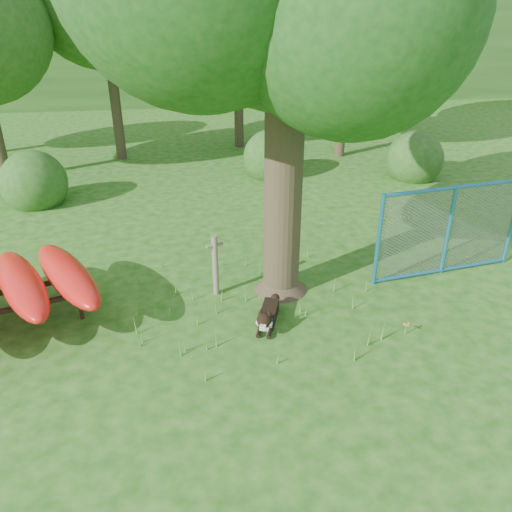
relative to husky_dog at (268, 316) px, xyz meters
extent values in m
plane|color=#1D5010|center=(-0.28, -0.49, -0.18)|extent=(80.00, 80.00, 0.00)
cylinder|color=#362C1D|center=(0.48, 1.16, 2.50)|extent=(0.74, 0.74, 5.35)
cone|color=#362C1D|center=(0.48, 1.16, 0.09)|extent=(1.11, 1.11, 0.54)
sphere|color=#164814|center=(1.12, -0.08, 4.75)|extent=(3.43, 3.43, 3.43)
cylinder|color=#362C1D|center=(1.12, 1.21, 3.25)|extent=(1.46, 0.81, 1.14)
cylinder|color=#362C1D|center=(-0.07, 1.33, 3.67)|extent=(1.21, 0.69, 1.09)
cylinder|color=#6C6151|center=(-0.77, 1.21, 0.43)|extent=(0.14, 0.14, 1.22)
cylinder|color=#6C6151|center=(-0.77, 1.21, 0.86)|extent=(0.33, 0.17, 0.07)
cylinder|color=black|center=(-3.22, 0.75, 0.06)|extent=(0.09, 0.09, 0.47)
cylinder|color=black|center=(-3.40, 1.38, 0.06)|extent=(0.09, 0.09, 0.47)
cube|color=black|center=(-4.38, 0.40, 0.31)|extent=(2.72, 0.87, 0.08)
cube|color=black|center=(-4.57, 1.03, 0.31)|extent=(2.72, 0.87, 0.08)
ellipsoid|color=red|center=(-4.12, 0.82, 0.57)|extent=(1.76, 2.83, 0.45)
ellipsoid|color=red|center=(-3.40, 1.04, 0.57)|extent=(1.84, 2.81, 0.45)
cube|color=black|center=(0.06, 0.16, -0.06)|extent=(0.49, 0.75, 0.24)
cube|color=silver|center=(-0.05, -0.12, -0.07)|extent=(0.26, 0.21, 0.22)
sphere|color=black|center=(-0.11, -0.29, 0.12)|extent=(0.26, 0.26, 0.26)
cube|color=silver|center=(-0.15, -0.41, 0.08)|extent=(0.14, 0.17, 0.09)
sphere|color=silver|center=(-0.19, -0.28, 0.08)|extent=(0.12, 0.12, 0.12)
sphere|color=silver|center=(-0.04, -0.34, 0.08)|extent=(0.12, 0.12, 0.12)
cone|color=black|center=(-0.16, -0.23, 0.27)|extent=(0.13, 0.14, 0.13)
cone|color=black|center=(-0.03, -0.28, 0.27)|extent=(0.11, 0.12, 0.13)
cylinder|color=black|center=(-0.18, -0.23, -0.13)|extent=(0.17, 0.31, 0.07)
cylinder|color=black|center=(-0.01, -0.29, -0.13)|extent=(0.17, 0.31, 0.07)
sphere|color=black|center=(0.24, 0.51, 0.04)|extent=(0.16, 0.16, 0.16)
torus|color=blue|center=(-0.08, -0.22, 0.06)|extent=(0.26, 0.16, 0.25)
cylinder|color=teal|center=(2.37, 1.08, 0.77)|extent=(0.10, 0.10, 1.90)
cylinder|color=teal|center=(3.94, 1.30, 0.77)|extent=(0.10, 0.10, 1.90)
cylinder|color=teal|center=(3.94, 1.30, 1.68)|extent=(3.15, 0.51, 0.07)
cylinder|color=teal|center=(3.94, 1.30, -0.13)|extent=(3.15, 0.51, 0.07)
plane|color=gray|center=(3.94, 1.30, 0.77)|extent=(3.14, 0.44, 3.17)
cylinder|color=#4F9932|center=(2.24, -0.67, -0.08)|extent=(0.02, 0.02, 0.20)
sphere|color=gold|center=(2.24, -0.67, 0.02)|extent=(0.04, 0.04, 0.04)
sphere|color=gold|center=(2.29, -0.66, 0.03)|extent=(0.04, 0.04, 0.04)
sphere|color=gold|center=(2.22, -0.63, 0.01)|extent=(0.04, 0.04, 0.04)
sphere|color=gold|center=(2.25, -0.70, 0.02)|extent=(0.04, 0.04, 0.04)
sphere|color=gold|center=(2.22, -0.68, 0.03)|extent=(0.04, 0.04, 0.04)
cylinder|color=#362C1D|center=(-3.28, 11.51, 2.45)|extent=(0.36, 0.36, 5.25)
cylinder|color=#362C1D|center=(1.22, 12.51, 1.75)|extent=(0.36, 0.36, 3.85)
sphere|color=#23511A|center=(1.22, 12.51, 3.95)|extent=(4.00, 4.00, 4.00)
cylinder|color=#362C1D|center=(4.72, 10.51, 2.20)|extent=(0.36, 0.36, 4.76)
sphere|color=#23511A|center=(4.72, 10.51, 4.92)|extent=(4.80, 4.80, 4.80)
cylinder|color=#362C1D|center=(7.72, 13.51, 2.27)|extent=(0.36, 0.36, 4.90)
sphere|color=#23511A|center=(7.72, 13.51, 5.07)|extent=(4.60, 4.60, 4.60)
sphere|color=#23511A|center=(-5.28, 7.01, -0.18)|extent=(1.80, 1.80, 1.80)
sphere|color=#23511A|center=(6.22, 7.51, -0.18)|extent=(1.80, 1.80, 1.80)
sphere|color=#23511A|center=(1.72, 8.51, -0.18)|extent=(1.80, 1.80, 1.80)
cube|color=#23511A|center=(-0.28, 27.51, 2.82)|extent=(80.00, 12.00, 6.00)
camera|label=1|loc=(-1.39, -7.12, 4.78)|focal=35.00mm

